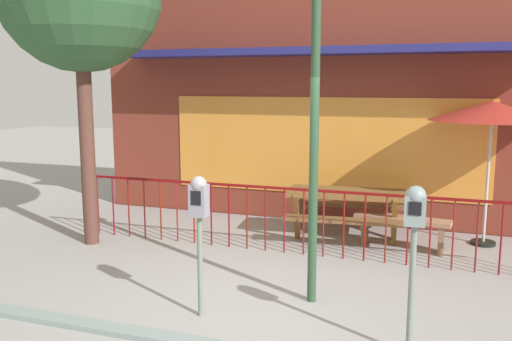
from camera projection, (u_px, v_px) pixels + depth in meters
ground at (245, 309)px, 5.89m from camera, size 40.00×40.00×0.00m
pub_storefront at (327, 72)px, 9.42m from camera, size 8.55×1.23×5.27m
patio_fence_front at (294, 209)px, 7.69m from camera, size 7.21×0.04×0.97m
picnic_table_left at (346, 201)px, 8.42m from camera, size 1.93×1.53×0.79m
patio_umbrella at (492, 112)px, 7.90m from camera, size 1.82×1.82×2.18m
patio_bench at (402, 225)px, 7.98m from camera, size 1.43×0.53×0.48m
parking_meter_near at (414, 226)px, 4.71m from camera, size 0.18×0.17×1.56m
parking_meter_far at (199, 209)px, 5.53m from camera, size 0.18×0.17×1.50m
street_lamp at (315, 90)px, 5.72m from camera, size 0.28×0.28×3.58m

